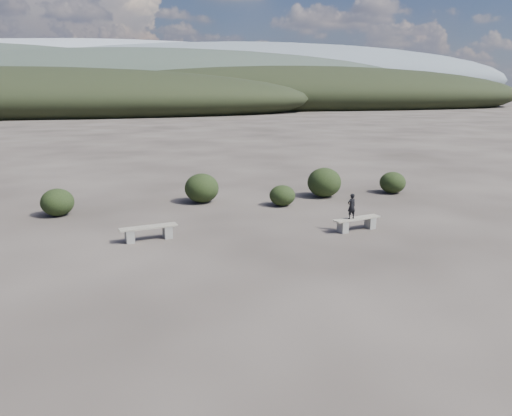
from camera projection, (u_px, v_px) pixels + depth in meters
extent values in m
plane|color=#2A2420|center=(309.00, 278.00, 13.11)|extent=(1200.00, 1200.00, 0.00)
cube|color=slate|center=(130.00, 236.00, 16.05)|extent=(0.33, 0.41, 0.42)
cube|color=slate|center=(168.00, 232.00, 16.56)|extent=(0.33, 0.41, 0.42)
cube|color=gray|center=(149.00, 227.00, 16.25)|extent=(1.91, 0.78, 0.05)
cube|color=slate|center=(343.00, 227.00, 17.18)|extent=(0.33, 0.40, 0.40)
cube|color=slate|center=(370.00, 223.00, 17.71)|extent=(0.33, 0.40, 0.40)
cube|color=gray|center=(357.00, 218.00, 17.39)|extent=(1.84, 0.82, 0.05)
imported|color=black|center=(352.00, 206.00, 17.16)|extent=(0.37, 0.29, 0.89)
ellipsoid|color=black|center=(202.00, 188.00, 21.61)|extent=(1.48, 1.48, 1.27)
ellipsoid|color=black|center=(282.00, 195.00, 21.05)|extent=(1.10, 1.10, 0.88)
ellipsoid|color=black|center=(324.00, 182.00, 22.71)|extent=(1.53, 1.53, 1.34)
ellipsoid|color=black|center=(393.00, 183.00, 23.57)|extent=(1.22, 1.22, 1.01)
ellipsoid|color=black|center=(57.00, 202.00, 19.37)|extent=(1.26, 1.26, 1.07)
ellipsoid|color=black|center=(27.00, 100.00, 92.55)|extent=(110.00, 40.00, 12.00)
ellipsoid|color=black|center=(302.00, 95.00, 124.16)|extent=(120.00, 44.00, 14.00)
ellipsoid|color=#2B352B|center=(154.00, 86.00, 163.64)|extent=(190.00, 64.00, 24.00)
ellipsoid|color=slate|center=(263.00, 80.00, 310.26)|extent=(340.00, 110.00, 44.00)
ellipsoid|color=gray|center=(106.00, 78.00, 383.26)|extent=(460.00, 140.00, 56.00)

